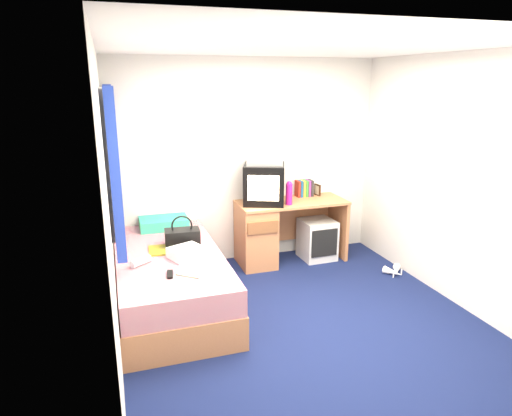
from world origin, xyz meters
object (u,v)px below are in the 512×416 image
object	(u,v)px
crt_tv	(264,184)
aerosol_can	(282,196)
colour_swatch_fan	(189,275)
storage_cube	(317,239)
magazine	(160,250)
white_heels	(395,271)
vcr	(264,161)
pink_water_bottle	(289,194)
water_bottle	(141,261)
bed	(170,280)
handbag	(182,237)
picture_frame	(317,190)
desk	(269,230)
towel	(186,252)
pillow	(164,223)
remote_control	(170,274)

from	to	relation	value
crt_tv	aerosol_can	bearing A→B (deg)	17.01
crt_tv	colour_swatch_fan	distance (m)	1.78
storage_cube	colour_swatch_fan	bearing A→B (deg)	-146.76
magazine	white_heels	world-z (taller)	magazine
vcr	crt_tv	bearing A→B (deg)	-93.64
pink_water_bottle	aerosol_can	world-z (taller)	pink_water_bottle
aerosol_can	water_bottle	xyz separation A→B (m)	(-1.71, -0.92, -0.25)
bed	handbag	bearing A→B (deg)	46.51
picture_frame	magazine	distance (m)	2.21
pink_water_bottle	handbag	bearing A→B (deg)	-162.14
picture_frame	magazine	world-z (taller)	picture_frame
pink_water_bottle	water_bottle	distance (m)	1.94
desk	aerosol_can	distance (m)	0.45
bed	white_heels	world-z (taller)	bed
bed	magazine	bearing A→B (deg)	125.67
storage_cube	towel	bearing A→B (deg)	-156.25
picture_frame	water_bottle	world-z (taller)	picture_frame
vcr	water_bottle	size ratio (longest dim) A/B	2.04
vcr	water_bottle	bearing A→B (deg)	-129.91
vcr	water_bottle	xyz separation A→B (m)	(-1.49, -0.95, -0.67)
pillow	colour_swatch_fan	bearing A→B (deg)	-88.25
aerosol_can	colour_swatch_fan	world-z (taller)	aerosol_can
bed	picture_frame	bearing A→B (deg)	24.24
vcr	towel	world-z (taller)	vcr
storage_cube	crt_tv	bearing A→B (deg)	173.90
vcr	aerosol_can	xyz separation A→B (m)	(0.22, -0.02, -0.42)
desk	water_bottle	world-z (taller)	desk
water_bottle	white_heels	size ratio (longest dim) A/B	0.76
pink_water_bottle	remote_control	distance (m)	1.91
pink_water_bottle	towel	world-z (taller)	pink_water_bottle
crt_tv	white_heels	xyz separation A→B (m)	(1.31, -0.79, -0.94)
colour_swatch_fan	magazine	bearing A→B (deg)	104.14
picture_frame	magazine	size ratio (longest dim) A/B	0.50
storage_cube	colour_swatch_fan	size ratio (longest dim) A/B	2.23
desk	vcr	bearing A→B (deg)	176.57
pillow	water_bottle	size ratio (longest dim) A/B	2.64
storage_cube	magazine	size ratio (longest dim) A/B	1.75
desk	handbag	world-z (taller)	handbag
remote_control	white_heels	world-z (taller)	remote_control
picture_frame	remote_control	distance (m)	2.48
crt_tv	water_bottle	distance (m)	1.81
picture_frame	white_heels	xyz separation A→B (m)	(0.55, -0.94, -0.78)
handbag	magazine	distance (m)	0.26
handbag	towel	distance (m)	0.32
desk	crt_tv	bearing A→B (deg)	-179.65
vcr	colour_swatch_fan	bearing A→B (deg)	-112.81
crt_tv	magazine	world-z (taller)	crt_tv
magazine	water_bottle	bearing A→B (deg)	-123.48
storage_cube	white_heels	world-z (taller)	storage_cube
picture_frame	remote_control	bearing A→B (deg)	-153.81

